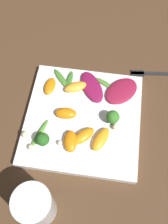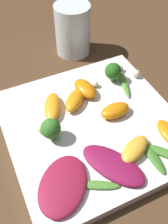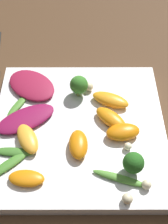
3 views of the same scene
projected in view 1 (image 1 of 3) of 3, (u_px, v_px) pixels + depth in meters
name	position (u px, v px, depth m)	size (l,w,h in m)	color
ground_plane	(83.00, 121.00, 0.72)	(2.40, 2.40, 0.00)	#4C331E
plate	(83.00, 119.00, 0.71)	(0.31, 0.31, 0.02)	white
drinking_glass	(35.00, 206.00, 0.56)	(0.08, 0.08, 0.12)	white
fork	(154.00, 73.00, 0.79)	(0.18, 0.04, 0.01)	#262628
radicchio_leaf_0	(92.00, 87.00, 0.74)	(0.10, 0.12, 0.01)	maroon
radicchio_leaf_1	(121.00, 91.00, 0.73)	(0.12, 0.12, 0.01)	maroon
orange_segment_0	(83.00, 136.00, 0.67)	(0.07, 0.07, 0.02)	orange
orange_segment_1	(101.00, 139.00, 0.67)	(0.06, 0.08, 0.02)	orange
orange_segment_2	(66.00, 113.00, 0.70)	(0.06, 0.03, 0.02)	orange
orange_segment_3	(76.00, 87.00, 0.74)	(0.07, 0.06, 0.02)	#FCAD33
orange_segment_4	(71.00, 141.00, 0.66)	(0.04, 0.06, 0.02)	orange
orange_segment_5	(50.00, 86.00, 0.74)	(0.03, 0.06, 0.01)	orange
broccoli_floret_0	(113.00, 119.00, 0.68)	(0.03, 0.03, 0.04)	#84AD5B
broccoli_floret_1	(43.00, 139.00, 0.65)	(0.03, 0.03, 0.04)	#7A9E51
arugula_sprig_0	(69.00, 81.00, 0.75)	(0.02, 0.07, 0.01)	#3D7528
arugula_sprig_1	(61.00, 78.00, 0.76)	(0.06, 0.07, 0.01)	#47842D
arugula_sprig_2	(39.00, 134.00, 0.68)	(0.04, 0.09, 0.01)	#518E33
arugula_sprig_3	(105.00, 84.00, 0.75)	(0.07, 0.04, 0.01)	#518E33
macadamia_nut_0	(116.00, 127.00, 0.68)	(0.02, 0.02, 0.02)	beige
macadamia_nut_1	(25.00, 134.00, 0.67)	(0.02, 0.02, 0.02)	beige
macadamia_nut_2	(31.00, 147.00, 0.66)	(0.02, 0.02, 0.02)	beige
macadamia_nut_3	(60.00, 143.00, 0.66)	(0.01, 0.01, 0.01)	beige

